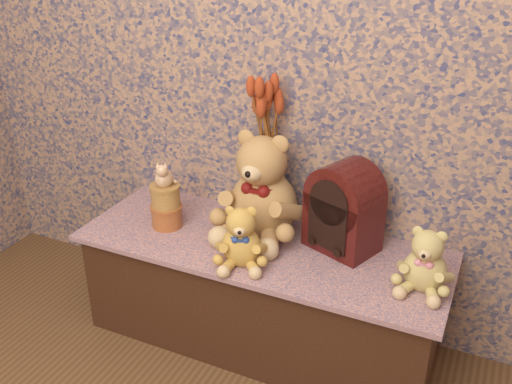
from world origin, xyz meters
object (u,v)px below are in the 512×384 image
(teddy_large, at_px, (264,179))
(cathedral_radio, at_px, (344,207))
(biscuit_tin_lower, at_px, (167,216))
(cat_figurine, at_px, (164,173))
(teddy_small, at_px, (427,256))
(teddy_medium, at_px, (241,232))
(ceramic_vase, at_px, (269,200))

(teddy_large, relative_size, cathedral_radio, 1.30)
(cathedral_radio, relative_size, biscuit_tin_lower, 2.80)
(biscuit_tin_lower, height_order, cat_figurine, cat_figurine)
(teddy_small, bearing_deg, teddy_medium, -167.17)
(teddy_large, height_order, teddy_medium, teddy_large)
(teddy_medium, relative_size, ceramic_vase, 1.18)
(teddy_medium, bearing_deg, teddy_small, -10.58)
(cathedral_radio, xyz_separation_m, ceramic_vase, (-0.32, 0.06, -0.07))
(teddy_large, xyz_separation_m, cathedral_radio, (0.32, 0.00, -0.05))
(teddy_small, relative_size, cat_figurine, 2.14)
(teddy_medium, bearing_deg, cat_figurine, 142.39)
(teddy_large, bearing_deg, teddy_small, -10.05)
(ceramic_vase, height_order, cat_figurine, cat_figurine)
(teddy_small, xyz_separation_m, biscuit_tin_lower, (-1.01, -0.00, -0.08))
(teddy_small, bearing_deg, ceramic_vase, 165.82)
(teddy_large, height_order, teddy_small, teddy_large)
(cathedral_radio, distance_m, biscuit_tin_lower, 0.71)
(teddy_large, relative_size, teddy_small, 1.84)
(teddy_medium, distance_m, biscuit_tin_lower, 0.41)
(cathedral_radio, bearing_deg, cat_figurine, -147.78)
(teddy_medium, distance_m, cat_figurine, 0.42)
(biscuit_tin_lower, bearing_deg, teddy_large, 19.84)
(cathedral_radio, height_order, biscuit_tin_lower, cathedral_radio)
(teddy_large, height_order, cathedral_radio, teddy_large)
(teddy_medium, xyz_separation_m, ceramic_vase, (-0.03, 0.31, -0.02))
(teddy_large, xyz_separation_m, cat_figurine, (-0.36, -0.13, 0.01))
(teddy_small, height_order, cathedral_radio, cathedral_radio)
(cathedral_radio, relative_size, cat_figurine, 3.04)
(teddy_small, distance_m, cat_figurine, 1.01)
(teddy_medium, xyz_separation_m, cat_figurine, (-0.39, 0.11, 0.11))
(ceramic_vase, xyz_separation_m, cat_figurine, (-0.36, -0.19, 0.13))
(teddy_large, bearing_deg, teddy_medium, -83.32)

